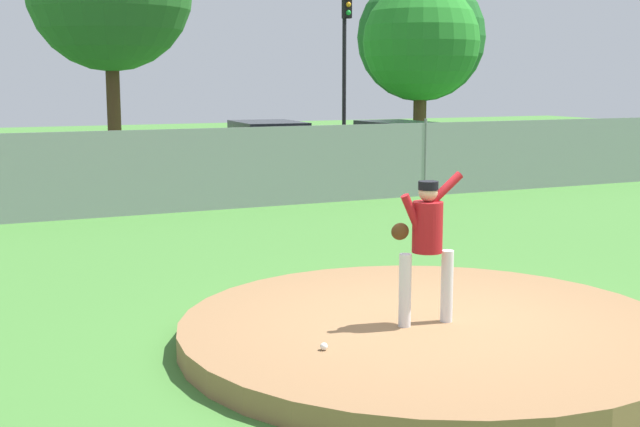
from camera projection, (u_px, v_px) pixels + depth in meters
The scene contains 12 objects.
ground_plane at pixel (243, 245), 14.46m from camera, with size 80.00×80.00×0.00m, color #427A33.
asphalt_strip at pixel (134, 188), 22.07m from camera, with size 44.00×7.00×0.01m, color #2B2B2D.
pitchers_mound at pixel (429, 332), 9.06m from camera, with size 5.41×5.41×0.25m, color olive.
pitcher_youth at pixel (426, 237), 8.76m from camera, with size 0.81×0.32×1.62m.
baseball at pixel (324, 346), 8.03m from camera, with size 0.07×0.07×0.07m, color white.
chainlink_fence at pixel (179, 171), 17.90m from camera, with size 30.82×0.07×1.89m.
parked_car_red at pixel (396, 150), 24.76m from camera, with size 1.94×4.11×1.62m.
parked_car_charcoal at pixel (268, 153), 23.40m from camera, with size 2.19×4.57×1.68m.
traffic_cone_orange at pixel (89, 170), 24.04m from camera, with size 0.40×0.40×0.55m.
traffic_light_far at pixel (345, 48), 28.83m from camera, with size 0.28×0.46×5.80m.
tree_broad_left at pixel (421, 42), 33.97m from camera, with size 4.76×4.76×6.74m.
tree_broad_right at pixel (421, 37), 35.96m from camera, with size 5.51×5.51×7.40m.
Camera 1 is at (-4.74, -7.44, 2.82)m, focal length 47.02 mm.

